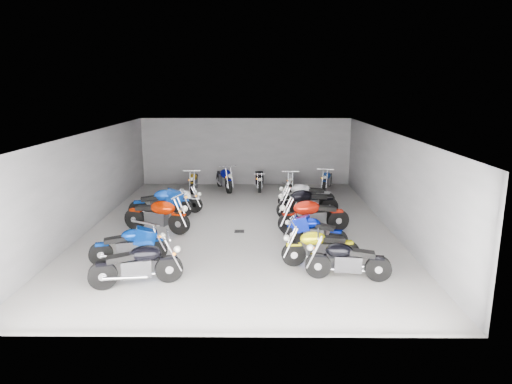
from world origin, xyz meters
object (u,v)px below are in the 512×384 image
(drain_grate, at_px, (239,231))
(motorcycle_right_a, at_px, (347,260))
(motorcycle_right_c, at_px, (314,232))
(motorcycle_back_d, at_px, (259,180))
(motorcycle_left_d, at_px, (157,215))
(motorcycle_back_c, at_px, (224,178))
(motorcycle_back_b, at_px, (194,181))
(motorcycle_right_e, at_px, (307,203))
(motorcycle_right_b, at_px, (320,247))
(motorcycle_left_b, at_px, (130,245))
(motorcycle_left_a, at_px, (137,264))
(motorcycle_right_f, at_px, (306,196))
(motorcycle_left_e, at_px, (161,204))
(motorcycle_back_f, at_px, (327,179))
(motorcycle_back_e, at_px, (290,182))
(motorcycle_right_d, at_px, (313,216))
(motorcycle_left_f, at_px, (179,199))

(drain_grate, bearing_deg, motorcycle_right_a, -53.52)
(motorcycle_right_c, xyz_separation_m, motorcycle_back_d, (-1.66, 7.72, -0.01))
(motorcycle_left_d, bearing_deg, motorcycle_back_c, -177.04)
(motorcycle_back_b, bearing_deg, motorcycle_right_e, 135.34)
(motorcycle_back_b, distance_m, motorcycle_back_d, 2.97)
(motorcycle_right_b, relative_size, motorcycle_back_b, 1.08)
(motorcycle_left_b, distance_m, motorcycle_right_a, 5.74)
(motorcycle_right_b, bearing_deg, motorcycle_back_c, 13.28)
(motorcycle_left_a, bearing_deg, motorcycle_right_f, 130.21)
(motorcycle_right_b, xyz_separation_m, motorcycle_back_c, (-3.23, 9.05, 0.04))
(motorcycle_right_c, height_order, motorcycle_back_d, motorcycle_right_c)
(motorcycle_right_c, bearing_deg, motorcycle_right_e, 20.25)
(motorcycle_left_e, bearing_deg, drain_grate, 50.91)
(motorcycle_left_b, bearing_deg, motorcycle_right_c, 88.93)
(motorcycle_back_d, relative_size, motorcycle_back_f, 1.00)
(motorcycle_right_c, distance_m, motorcycle_back_c, 8.29)
(motorcycle_left_d, distance_m, motorcycle_back_f, 9.10)
(motorcycle_back_c, bearing_deg, motorcycle_left_a, 63.40)
(motorcycle_back_b, bearing_deg, motorcycle_back_c, -172.74)
(drain_grate, xyz_separation_m, motorcycle_right_b, (2.27, -2.86, 0.50))
(motorcycle_right_c, relative_size, motorcycle_back_e, 0.96)
(motorcycle_left_e, bearing_deg, motorcycle_right_a, 35.77)
(motorcycle_right_d, bearing_deg, motorcycle_right_a, 173.78)
(motorcycle_right_d, relative_size, motorcycle_back_b, 1.21)
(drain_grate, bearing_deg, motorcycle_right_c, -32.08)
(motorcycle_left_e, distance_m, motorcycle_right_e, 5.25)
(motorcycle_left_a, height_order, motorcycle_right_d, motorcycle_right_d)
(motorcycle_right_c, bearing_deg, motorcycle_back_c, 45.01)
(motorcycle_back_d, bearing_deg, motorcycle_left_d, 59.03)
(motorcycle_back_c, distance_m, motorcycle_back_f, 4.75)
(motorcycle_left_a, distance_m, motorcycle_left_e, 5.76)
(motorcycle_right_d, bearing_deg, motorcycle_back_e, -9.27)
(motorcycle_right_e, bearing_deg, motorcycle_left_e, 75.67)
(motorcycle_right_d, xyz_separation_m, motorcycle_back_f, (1.39, 6.45, -0.10))
(motorcycle_left_a, xyz_separation_m, motorcycle_left_e, (-0.64, 5.72, 0.02))
(motorcycle_left_b, height_order, motorcycle_right_f, motorcycle_right_f)
(motorcycle_left_b, bearing_deg, motorcycle_left_f, 160.02)
(motorcycle_right_c, distance_m, motorcycle_right_e, 3.05)
(motorcycle_back_c, relative_size, motorcycle_back_d, 1.14)
(motorcycle_right_f, distance_m, motorcycle_back_d, 3.90)
(motorcycle_left_e, height_order, motorcycle_back_b, motorcycle_left_e)
(motorcycle_right_b, distance_m, motorcycle_back_f, 9.34)
(motorcycle_left_d, height_order, motorcycle_back_c, motorcycle_left_d)
(motorcycle_back_c, bearing_deg, motorcycle_left_d, 55.13)
(motorcycle_left_b, relative_size, motorcycle_left_d, 0.88)
(motorcycle_left_e, relative_size, motorcycle_back_d, 1.18)
(motorcycle_left_f, distance_m, motorcycle_back_b, 3.50)
(motorcycle_left_b, relative_size, motorcycle_right_f, 0.91)
(motorcycle_back_b, bearing_deg, motorcycle_back_e, 177.23)
(motorcycle_back_b, bearing_deg, motorcycle_right_f, 144.96)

